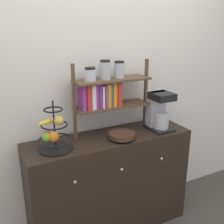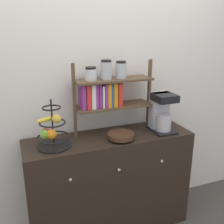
# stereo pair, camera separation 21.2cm
# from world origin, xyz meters

# --- Properties ---
(wall_back) EXTENTS (7.00, 0.05, 2.60)m
(wall_back) POSITION_xyz_m (0.00, 0.46, 1.30)
(wall_back) COLOR silver
(wall_back) RESTS_ON ground_plane
(sideboard) EXTENTS (1.41, 0.43, 0.90)m
(sideboard) POSITION_xyz_m (0.00, 0.21, 0.45)
(sideboard) COLOR black
(sideboard) RESTS_ON ground_plane
(coffee_maker) EXTENTS (0.18, 0.24, 0.34)m
(coffee_maker) POSITION_xyz_m (0.47, 0.18, 1.07)
(coffee_maker) COLOR black
(coffee_maker) RESTS_ON sideboard
(fruit_stand) EXTENTS (0.26, 0.26, 0.38)m
(fruit_stand) POSITION_xyz_m (-0.47, 0.18, 1.03)
(fruit_stand) COLOR black
(fruit_stand) RESTS_ON sideboard
(wooden_bowl) EXTENTS (0.22, 0.22, 0.05)m
(wooden_bowl) POSITION_xyz_m (0.07, 0.12, 0.93)
(wooden_bowl) COLOR #422819
(wooden_bowl) RESTS_ON sideboard
(shelf_hutch) EXTENTS (0.69, 0.20, 0.62)m
(shelf_hutch) POSITION_xyz_m (0.01, 0.30, 1.28)
(shelf_hutch) COLOR brown
(shelf_hutch) RESTS_ON sideboard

